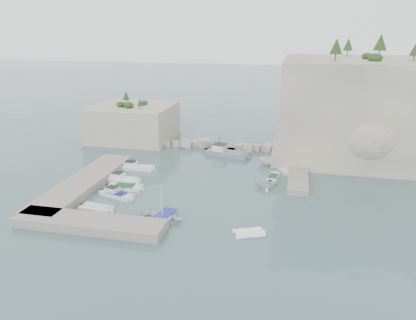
% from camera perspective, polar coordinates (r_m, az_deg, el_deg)
% --- Properties ---
extents(ground, '(400.00, 400.00, 0.00)m').
position_cam_1_polar(ground, '(56.82, -1.31, -4.74)').
color(ground, '#446566').
rests_on(ground, ground).
extents(cliff_east, '(26.00, 22.00, 17.00)m').
position_cam_1_polar(cliff_east, '(75.73, 20.33, 6.73)').
color(cliff_east, beige).
rests_on(cliff_east, ground).
extents(cliff_terrace, '(8.00, 10.00, 2.50)m').
position_cam_1_polar(cliff_terrace, '(71.88, 12.28, 0.91)').
color(cliff_terrace, beige).
rests_on(cliff_terrace, ground).
extents(outcrop_west, '(16.00, 14.00, 7.00)m').
position_cam_1_polar(outcrop_west, '(84.55, -10.55, 5.21)').
color(outcrop_west, beige).
rests_on(outcrop_west, ground).
extents(quay_west, '(5.00, 24.00, 1.10)m').
position_cam_1_polar(quay_west, '(61.81, -17.06, -3.08)').
color(quay_west, '#9E9689').
rests_on(quay_west, ground).
extents(quay_south, '(18.00, 4.00, 1.10)m').
position_cam_1_polar(quay_south, '(49.44, -16.36, -8.53)').
color(quay_south, '#9E9689').
rests_on(quay_south, ground).
extents(ledge_east, '(3.00, 16.00, 0.80)m').
position_cam_1_polar(ledge_east, '(64.56, 12.57, -1.92)').
color(ledge_east, '#9E9689').
rests_on(ledge_east, ground).
extents(breakwater, '(28.00, 3.00, 1.40)m').
position_cam_1_polar(breakwater, '(77.07, 1.85, 2.09)').
color(breakwater, beige).
rests_on(breakwater, ground).
extents(motorboat_a, '(6.55, 2.27, 1.40)m').
position_cam_1_polar(motorboat_a, '(67.31, -10.10, -1.27)').
color(motorboat_a, white).
rests_on(motorboat_a, ground).
extents(motorboat_b, '(6.06, 2.82, 1.40)m').
position_cam_1_polar(motorboat_b, '(62.51, -11.93, -2.94)').
color(motorboat_b, white).
rests_on(motorboat_b, ground).
extents(motorboat_c, '(5.61, 2.39, 0.70)m').
position_cam_1_polar(motorboat_c, '(59.50, -11.62, -4.03)').
color(motorboat_c, white).
rests_on(motorboat_c, ground).
extents(motorboat_d, '(5.82, 3.27, 1.40)m').
position_cam_1_polar(motorboat_d, '(57.19, -12.68, -5.05)').
color(motorboat_d, white).
rests_on(motorboat_d, ground).
extents(motorboat_e, '(4.92, 2.54, 0.70)m').
position_cam_1_polar(motorboat_e, '(53.72, -15.37, -6.86)').
color(motorboat_e, silver).
rests_on(motorboat_e, ground).
extents(rowboat, '(5.81, 4.53, 1.10)m').
position_cam_1_polar(rowboat, '(49.75, -6.45, -8.38)').
color(rowboat, white).
rests_on(rowboat, ground).
extents(inflatable_dinghy, '(4.17, 3.15, 0.44)m').
position_cam_1_polar(inflatable_dinghy, '(46.51, 5.76, -10.38)').
color(inflatable_dinghy, white).
rests_on(inflatable_dinghy, ground).
extents(tender_east_a, '(3.42, 2.97, 1.77)m').
position_cam_1_polar(tender_east_a, '(59.30, 8.18, -3.91)').
color(tender_east_a, silver).
rests_on(tender_east_a, ground).
extents(tender_east_b, '(2.06, 4.48, 0.70)m').
position_cam_1_polar(tender_east_b, '(62.70, 9.10, -2.70)').
color(tender_east_b, silver).
rests_on(tender_east_b, ground).
extents(tender_east_c, '(2.99, 4.82, 0.70)m').
position_cam_1_polar(tender_east_c, '(66.09, 10.81, -1.69)').
color(tender_east_c, silver).
rests_on(tender_east_c, ground).
extents(tender_east_d, '(4.68, 1.90, 1.78)m').
position_cam_1_polar(tender_east_d, '(69.03, 9.01, -0.71)').
color(tender_east_d, white).
rests_on(tender_east_d, ground).
extents(work_boat, '(8.85, 4.23, 2.20)m').
position_cam_1_polar(work_boat, '(73.03, 2.74, 0.57)').
color(work_boat, slate).
rests_on(work_boat, ground).
extents(rowboat_mast, '(0.10, 0.10, 4.20)m').
position_cam_1_polar(rowboat_mast, '(48.62, -6.56, -5.59)').
color(rowboat_mast, white).
rests_on(rowboat_mast, rowboat).
extents(vegetation, '(53.48, 13.88, 13.40)m').
position_cam_1_polar(vegetation, '(75.44, 17.01, 14.28)').
color(vegetation, '#1E4219').
rests_on(vegetation, ground).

